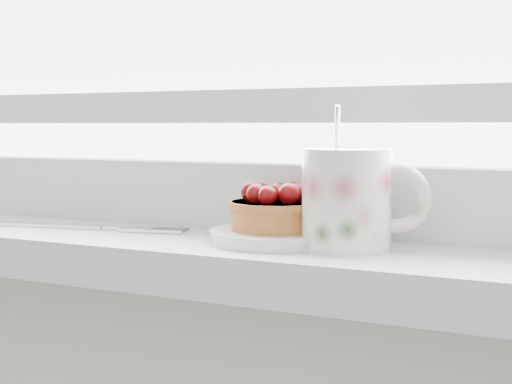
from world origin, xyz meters
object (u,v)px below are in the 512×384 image
Objects in this scene: raspberry_tart at (275,209)px; floral_mug at (350,197)px; saucer at (275,236)px; fork at (87,227)px.

floral_mug is (0.08, -0.01, 0.02)m from raspberry_tart.
raspberry_tart is at bearing -26.71° from saucer.
raspberry_tart is (0.00, -0.00, 0.03)m from saucer.
saucer is 0.56× the size of fork.
floral_mug reaches higher than saucer.
fork is (-0.22, -0.01, -0.03)m from raspberry_tart.
floral_mug is at bearing -4.65° from saucer.
floral_mug is 0.58× the size of fork.
fork is at bearing -178.27° from saucer.
saucer is 0.97× the size of floral_mug.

